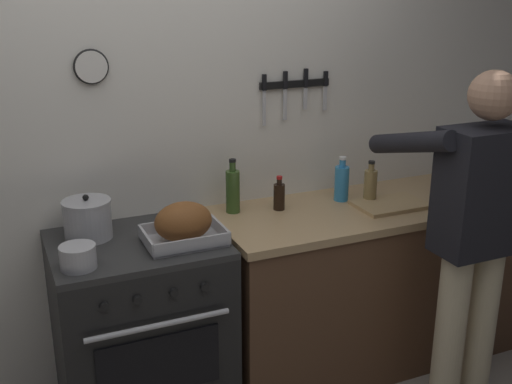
{
  "coord_description": "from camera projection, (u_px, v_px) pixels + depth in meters",
  "views": [
    {
      "loc": [
        -0.76,
        -1.59,
        2.0
      ],
      "look_at": [
        0.3,
        0.85,
        1.1
      ],
      "focal_mm": 44.13,
      "sensor_mm": 36.0,
      "label": 1
    }
  ],
  "objects": [
    {
      "name": "saucepan",
      "position": [
        78.0,
        257.0,
        2.53
      ],
      "size": [
        0.15,
        0.15,
        0.1
      ],
      "color": "#B7B7BC",
      "rests_on": "stove"
    },
    {
      "name": "wall_back",
      "position": [
        158.0,
        132.0,
        3.07
      ],
      "size": [
        6.0,
        0.13,
        2.6
      ],
      "color": "white",
      "rests_on": "ground"
    },
    {
      "name": "bottle_soy_sauce",
      "position": [
        279.0,
        196.0,
        3.17
      ],
      "size": [
        0.06,
        0.06,
        0.18
      ],
      "color": "black",
      "rests_on": "counter_block"
    },
    {
      "name": "roasting_pan",
      "position": [
        183.0,
        224.0,
        2.76
      ],
      "size": [
        0.35,
        0.26,
        0.19
      ],
      "color": "#B7B7BC",
      "rests_on": "stove"
    },
    {
      "name": "bottle_olive_oil",
      "position": [
        233.0,
        190.0,
        3.12
      ],
      "size": [
        0.07,
        0.07,
        0.27
      ],
      "color": "#385623",
      "rests_on": "counter_block"
    },
    {
      "name": "cutting_board",
      "position": [
        390.0,
        204.0,
        3.23
      ],
      "size": [
        0.36,
        0.24,
        0.02
      ],
      "primitive_type": "cube",
      "color": "tan",
      "rests_on": "counter_block"
    },
    {
      "name": "counter_block",
      "position": [
        396.0,
        274.0,
        3.48
      ],
      "size": [
        2.03,
        0.65,
        0.9
      ],
      "color": "brown",
      "rests_on": "ground"
    },
    {
      "name": "bottle_dish_soap",
      "position": [
        342.0,
        182.0,
        3.29
      ],
      "size": [
        0.08,
        0.08,
        0.24
      ],
      "color": "#338CCC",
      "rests_on": "counter_block"
    },
    {
      "name": "bottle_vinegar",
      "position": [
        370.0,
        185.0,
        3.27
      ],
      "size": [
        0.07,
        0.07,
        0.22
      ],
      "color": "#997F4C",
      "rests_on": "counter_block"
    },
    {
      "name": "stove",
      "position": [
        142.0,
        330.0,
        2.94
      ],
      "size": [
        0.76,
        0.67,
        0.9
      ],
      "color": "black",
      "rests_on": "ground"
    },
    {
      "name": "person_cook",
      "position": [
        474.0,
        230.0,
        2.79
      ],
      "size": [
        0.51,
        0.63,
        1.66
      ],
      "rotation": [
        0.0,
        0.0,
        1.38
      ],
      "color": "#C6B793",
      "rests_on": "ground"
    },
    {
      "name": "stock_pot",
      "position": [
        88.0,
        219.0,
        2.81
      ],
      "size": [
        0.22,
        0.22,
        0.21
      ],
      "color": "#B7B7BC",
      "rests_on": "stove"
    }
  ]
}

